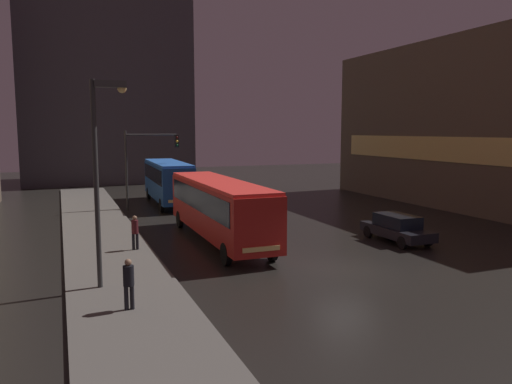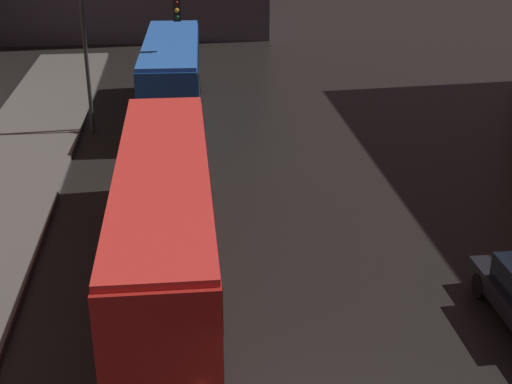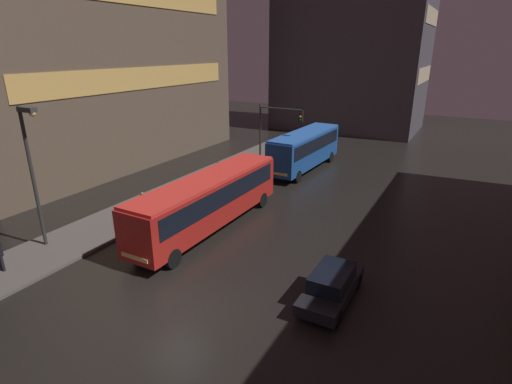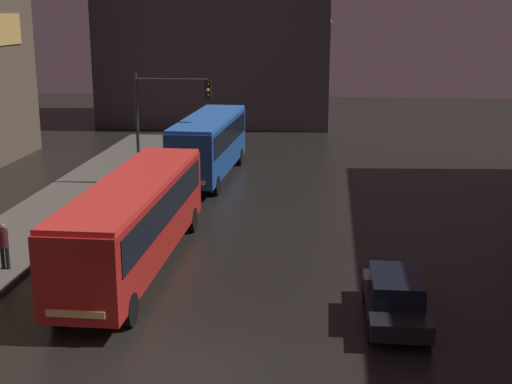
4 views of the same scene
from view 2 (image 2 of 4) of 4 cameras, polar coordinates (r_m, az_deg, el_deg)
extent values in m
cube|color=#AD1E19|center=(18.73, -7.33, -1.75)|extent=(2.47, 12.02, 2.53)
cube|color=black|center=(18.52, -7.41, -0.31)|extent=(2.52, 11.06, 1.10)
cube|color=red|center=(18.20, -7.55, 2.07)|extent=(2.42, 11.78, 0.16)
cylinder|color=black|center=(15.46, -3.21, -13.37)|extent=(0.26, 1.00, 1.00)
cylinder|color=black|center=(15.55, -11.45, -13.63)|extent=(0.26, 1.00, 1.00)
cylinder|color=black|center=(23.46, -4.35, 0.26)|extent=(0.26, 1.00, 1.00)
cylinder|color=black|center=(23.52, -9.63, 0.04)|extent=(0.26, 1.00, 1.00)
cube|color=#194793|center=(32.15, -6.74, 9.29)|extent=(2.74, 10.10, 2.67)
cube|color=black|center=(32.02, -6.79, 10.31)|extent=(2.77, 9.31, 1.10)
cube|color=blue|center=(31.84, -6.86, 11.76)|extent=(2.68, 9.90, 0.16)
cube|color=#F4CC72|center=(27.60, -7.02, 4.81)|extent=(1.65, 0.16, 0.20)
cylinder|color=black|center=(29.05, -4.73, 4.95)|extent=(0.29, 1.01, 1.00)
cylinder|color=black|center=(29.16, -8.99, 4.80)|extent=(0.29, 1.01, 1.00)
cylinder|color=black|center=(35.97, -4.69, 8.64)|extent=(0.29, 1.01, 1.00)
cylinder|color=black|center=(36.06, -8.15, 8.52)|extent=(0.29, 1.01, 1.00)
cylinder|color=black|center=(19.19, 17.51, -7.15)|extent=(0.20, 0.64, 0.64)
cylinder|color=#2D2D2D|center=(30.24, -13.38, 9.91)|extent=(0.16, 0.16, 5.83)
cube|color=black|center=(29.60, -6.36, 14.29)|extent=(0.30, 0.24, 0.90)
sphere|color=#390706|center=(29.42, -6.38, 14.78)|extent=(0.18, 0.18, 0.18)
sphere|color=gold|center=(29.46, -6.36, 14.25)|extent=(0.18, 0.18, 0.18)
sphere|color=black|center=(29.51, -6.33, 13.71)|extent=(0.18, 0.18, 0.18)
camera|label=1|loc=(12.02, -130.97, -36.38)|focal=35.00mm
camera|label=3|loc=(12.44, 88.62, 2.63)|focal=28.00mm
camera|label=4|loc=(8.85, 125.27, -20.34)|focal=50.00mm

